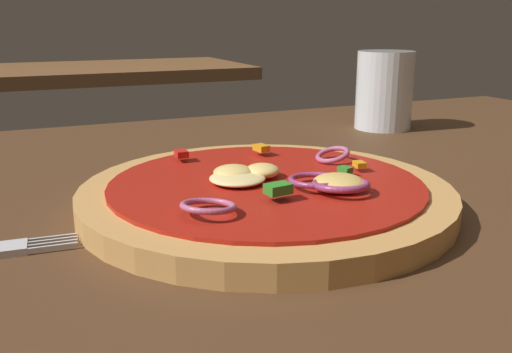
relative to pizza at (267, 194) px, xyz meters
The scene contains 4 objects.
dining_table 0.04m from the pizza, 113.05° to the right, with size 1.36×0.91×0.04m.
pizza is the anchor object (origin of this frame).
beer_glass 0.37m from the pizza, 39.69° to the left, with size 0.08×0.08×0.10m.
background_table 1.44m from the pizza, 85.49° to the left, with size 0.84×0.49×0.04m.
Camera 1 is at (-0.17, -0.36, 0.19)m, focal length 39.21 mm.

